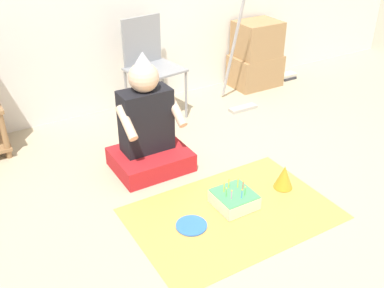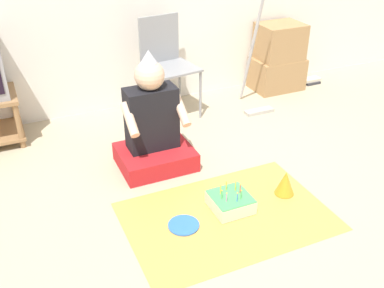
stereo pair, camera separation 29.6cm
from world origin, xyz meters
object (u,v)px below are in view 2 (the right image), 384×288
object	(u,v)px
folding_chair	(165,59)
dust_mop	(256,70)
party_hat_blue	(285,183)
paper_plate	(184,225)
cardboard_box_stack	(278,58)
person_seated	(153,129)
book_pile	(311,80)
birthday_cake	(231,202)

from	to	relation	value
folding_chair	dust_mop	xyz separation A→B (m)	(0.78, -0.26, -0.13)
party_hat_blue	paper_plate	distance (m)	0.77
cardboard_box_stack	person_seated	distance (m)	1.88
cardboard_box_stack	book_pile	world-z (taller)	cardboard_box_stack
book_pile	person_seated	world-z (taller)	person_seated
folding_chair	birthday_cake	distance (m)	1.60
folding_chair	cardboard_box_stack	size ratio (longest dim) A/B	1.30
book_pile	party_hat_blue	distance (m)	2.12
paper_plate	folding_chair	bearing A→B (deg)	72.19
dust_mop	person_seated	distance (m)	1.31
paper_plate	cardboard_box_stack	bearing A→B (deg)	43.23
book_pile	party_hat_blue	size ratio (longest dim) A/B	1.17
person_seated	dust_mop	bearing A→B (deg)	24.34
party_hat_blue	paper_plate	world-z (taller)	party_hat_blue
folding_chair	party_hat_blue	distance (m)	1.61
party_hat_blue	birthday_cake	bearing A→B (deg)	179.23
cardboard_box_stack	dust_mop	world-z (taller)	dust_mop
dust_mop	party_hat_blue	distance (m)	1.40
cardboard_box_stack	party_hat_blue	xyz separation A→B (m)	(-0.99, -1.61, -0.23)
person_seated	birthday_cake	world-z (taller)	person_seated
person_seated	party_hat_blue	distance (m)	1.01
paper_plate	birthday_cake	bearing A→B (deg)	6.43
cardboard_box_stack	book_pile	size ratio (longest dim) A/B	3.38
book_pile	dust_mop	bearing A→B (deg)	-160.91
birthday_cake	paper_plate	distance (m)	0.35
book_pile	paper_plate	size ratio (longest dim) A/B	1.03
party_hat_blue	cardboard_box_stack	bearing A→B (deg)	58.45
person_seated	party_hat_blue	size ratio (longest dim) A/B	5.16
book_pile	person_seated	size ratio (longest dim) A/B	0.23
dust_mop	party_hat_blue	world-z (taller)	dust_mop
cardboard_box_stack	dust_mop	bearing A→B (deg)	-143.90
cardboard_box_stack	folding_chair	bearing A→B (deg)	-176.37
book_pile	birthday_cake	size ratio (longest dim) A/B	0.80
cardboard_box_stack	dust_mop	size ratio (longest dim) A/B	0.52
birthday_cake	dust_mop	bearing A→B (deg)	53.53
folding_chair	book_pile	xyz separation A→B (m)	(1.68, 0.05, -0.49)
dust_mop	paper_plate	bearing A→B (deg)	-134.51
person_seated	birthday_cake	distance (m)	0.81
birthday_cake	party_hat_blue	size ratio (longest dim) A/B	1.46
party_hat_blue	book_pile	bearing A→B (deg)	48.12
folding_chair	cardboard_box_stack	world-z (taller)	folding_chair
cardboard_box_stack	paper_plate	bearing A→B (deg)	-136.77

